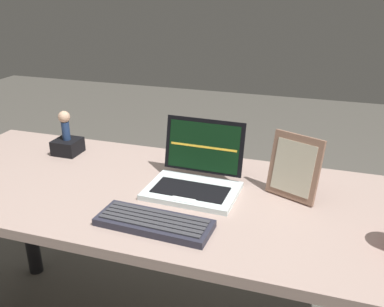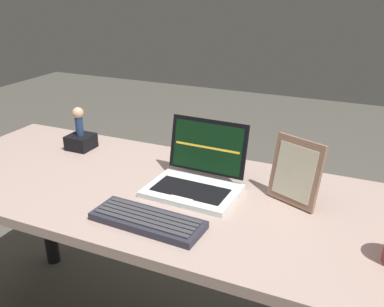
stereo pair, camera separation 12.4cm
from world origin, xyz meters
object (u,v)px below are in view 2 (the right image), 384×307
figurine_stand (81,142)px  external_keyboard (148,220)px  laptop_front (197,178)px  photo_frame (296,172)px  figurine (78,119)px

figurine_stand → external_keyboard: bearing=-36.1°
laptop_front → external_keyboard: (-0.04, -0.24, -0.03)m
external_keyboard → photo_frame: size_ratio=1.62×
photo_frame → figurine: photo_frame is taller
laptop_front → external_keyboard: 0.25m
figurine → external_keyboard: bearing=-36.1°
external_keyboard → figurine_stand: (-0.51, 0.37, 0.02)m
laptop_front → figurine_stand: laptop_front is taller
laptop_front → figurine_stand: 0.57m
photo_frame → figurine_stand: 0.86m
figurine_stand → figurine: bearing=0.0°
laptop_front → photo_frame: 0.30m
photo_frame → figurine: (-0.85, 0.09, 0.02)m
external_keyboard → figurine: figurine is taller
figurine_stand → figurine: 0.09m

